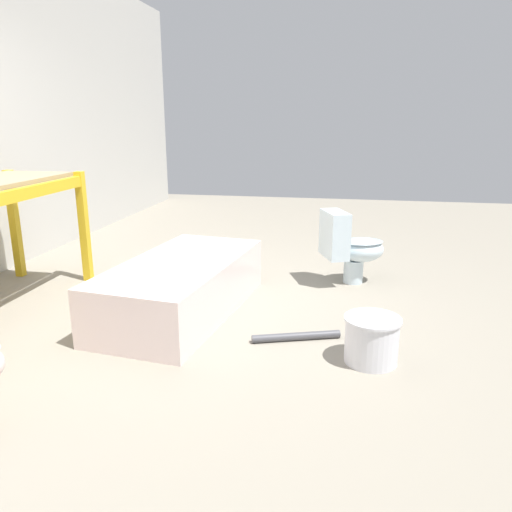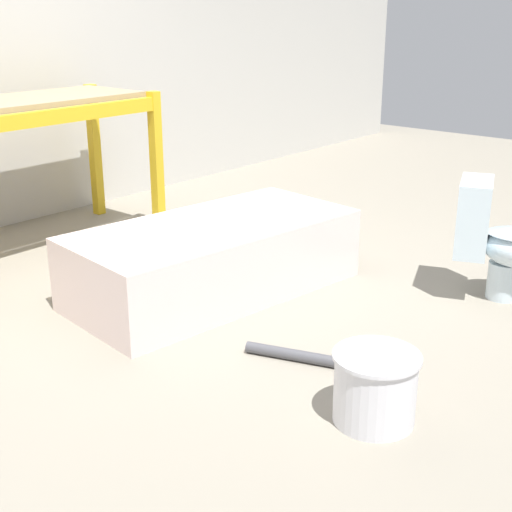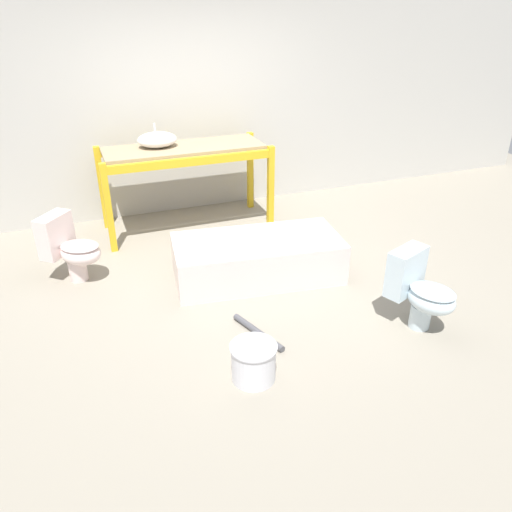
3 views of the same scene
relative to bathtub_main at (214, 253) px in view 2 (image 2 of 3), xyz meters
name	(u,v)px [view 2 (image 2 of 3)]	position (x,y,z in m)	size (l,w,h in m)	color
ground_plane	(199,293)	(-0.08, 0.06, -0.24)	(12.00, 12.00, 0.00)	gray
shelving_rack	(5,125)	(-0.34, 1.47, 0.61)	(1.95, 0.77, 1.00)	gold
bathtub_main	(214,253)	(0.00, 0.00, 0.00)	(1.72, 0.97, 0.41)	silver
toilet_far	(501,238)	(0.97, -1.26, 0.11)	(0.53, 0.64, 0.67)	silver
bucket_white	(375,386)	(-0.57, -1.41, -0.08)	(0.35, 0.35, 0.29)	silver
loose_pipe	(308,357)	(-0.35, -0.93, -0.21)	(0.25, 0.59, 0.05)	#4C4C51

